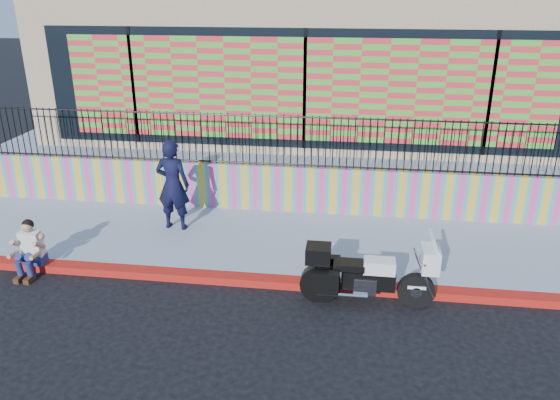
# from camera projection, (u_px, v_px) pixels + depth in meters

# --- Properties ---
(ground) EXTENTS (90.00, 90.00, 0.00)m
(ground) POSITION_uv_depth(u_px,v_px,m) (281.00, 286.00, 10.04)
(ground) COLOR black
(ground) RESTS_ON ground
(red_curb) EXTENTS (16.00, 0.30, 0.15)m
(red_curb) POSITION_uv_depth(u_px,v_px,m) (281.00, 282.00, 10.01)
(red_curb) COLOR #B1270C
(red_curb) RESTS_ON ground
(sidewalk) EXTENTS (16.00, 3.00, 0.15)m
(sidewalk) POSITION_uv_depth(u_px,v_px,m) (292.00, 243.00, 11.53)
(sidewalk) COLOR #909BAD
(sidewalk) RESTS_ON ground
(mural_wall) EXTENTS (16.00, 0.20, 1.10)m
(mural_wall) POSITION_uv_depth(u_px,v_px,m) (300.00, 189.00, 12.77)
(mural_wall) COLOR #EC3E90
(mural_wall) RESTS_ON sidewalk
(metal_fence) EXTENTS (15.80, 0.04, 1.20)m
(metal_fence) POSITION_uv_depth(u_px,v_px,m) (300.00, 141.00, 12.35)
(metal_fence) COLOR black
(metal_fence) RESTS_ON mural_wall
(elevated_platform) EXTENTS (16.00, 10.00, 1.25)m
(elevated_platform) POSITION_uv_depth(u_px,v_px,m) (316.00, 136.00, 17.50)
(elevated_platform) COLOR #909BAD
(elevated_platform) RESTS_ON ground
(storefront_building) EXTENTS (14.00, 8.06, 4.00)m
(storefront_building) POSITION_uv_depth(u_px,v_px,m) (317.00, 53.00, 16.33)
(storefront_building) COLOR tan
(storefront_building) RESTS_ON elevated_platform
(police_motorcycle) EXTENTS (2.26, 0.75, 1.41)m
(police_motorcycle) POSITION_uv_depth(u_px,v_px,m) (366.00, 273.00, 9.28)
(police_motorcycle) COLOR black
(police_motorcycle) RESTS_ON ground
(police_officer) EXTENTS (0.76, 0.52, 2.00)m
(police_officer) POSITION_uv_depth(u_px,v_px,m) (173.00, 185.00, 11.72)
(police_officer) COLOR black
(police_officer) RESTS_ON sidewalk
(seated_man) EXTENTS (0.54, 0.71, 1.06)m
(seated_man) POSITION_uv_depth(u_px,v_px,m) (28.00, 254.00, 10.26)
(seated_man) COLOR navy
(seated_man) RESTS_ON ground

